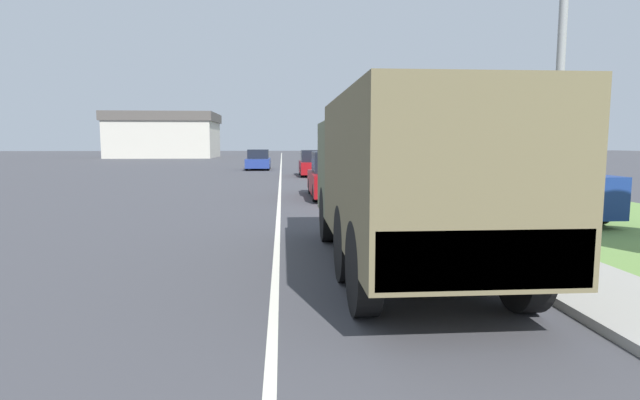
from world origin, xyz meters
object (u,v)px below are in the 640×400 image
(car_third_ahead, at_px, (258,161))
(pickup_truck, at_px, (526,184))
(military_truck, at_px, (404,174))
(car_second_ahead, at_px, (313,164))
(lamp_post, at_px, (550,23))
(car_nearest_ahead, at_px, (334,177))

(car_third_ahead, xyz_separation_m, pickup_truck, (9.04, -25.18, 0.17))
(military_truck, xyz_separation_m, car_second_ahead, (-0.01, 23.54, -0.86))
(car_third_ahead, xyz_separation_m, lamp_post, (6.28, -31.19, 3.34))
(military_truck, xyz_separation_m, car_third_ahead, (-3.84, 31.36, -0.88))
(car_second_ahead, relative_size, car_third_ahead, 0.93)
(pickup_truck, bearing_deg, car_third_ahead, 109.75)
(car_nearest_ahead, height_order, car_second_ahead, car_nearest_ahead)
(military_truck, relative_size, lamp_post, 1.06)
(pickup_truck, xyz_separation_m, lamp_post, (-2.76, -6.01, 3.18))
(car_third_ahead, bearing_deg, car_second_ahead, -63.86)
(car_nearest_ahead, distance_m, car_second_ahead, 12.52)
(car_second_ahead, bearing_deg, car_nearest_ahead, -90.01)
(lamp_post, bearing_deg, pickup_truck, 65.30)
(car_nearest_ahead, xyz_separation_m, pickup_truck, (5.20, -4.84, 0.09))
(military_truck, distance_m, car_third_ahead, 31.61)
(car_second_ahead, relative_size, lamp_post, 0.63)
(military_truck, relative_size, car_nearest_ahead, 1.55)
(car_third_ahead, distance_m, lamp_post, 31.99)
(car_third_ahead, relative_size, lamp_post, 0.67)
(military_truck, height_order, lamp_post, lamp_post)
(car_nearest_ahead, relative_size, lamp_post, 0.69)
(car_second_ahead, height_order, lamp_post, lamp_post)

